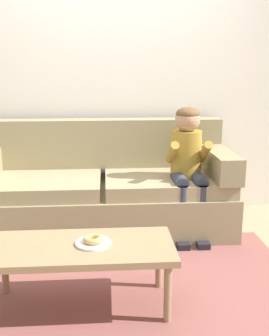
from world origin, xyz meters
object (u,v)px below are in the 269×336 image
toy_controller (43,269)px  couch (103,191)px  coffee_table (80,252)px  donut (93,239)px  person_child (188,159)px

toy_controller → couch: bearing=82.2°
coffee_table → donut: bearing=5.9°
couch → coffee_table: 1.29m
person_child → toy_controller: 1.45m
person_child → donut: 1.33m
person_child → donut: bearing=-125.8°
toy_controller → coffee_table: bearing=-37.3°
person_child → toy_controller: person_child is taller
donut → toy_controller: bearing=129.4°
person_child → donut: (-0.77, -1.07, -0.23)m
donut → toy_controller: 0.72m
donut → toy_controller: (-0.38, 0.46, -0.41)m
coffee_table → toy_controller: bearing=122.7°
couch → donut: size_ratio=18.65×
couch → coffee_table: (-0.13, -1.28, 0.02)m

